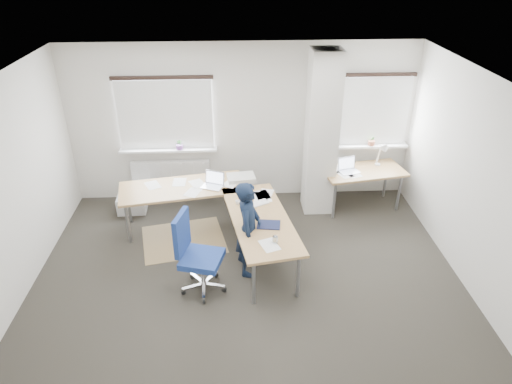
{
  "coord_description": "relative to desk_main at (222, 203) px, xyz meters",
  "views": [
    {
      "loc": [
        -0.15,
        -5.03,
        4.2
      ],
      "look_at": [
        0.16,
        0.9,
        0.92
      ],
      "focal_mm": 32.0,
      "sensor_mm": 36.0,
      "label": 1
    }
  ],
  "objects": [
    {
      "name": "floor_mat",
      "position": [
        -0.65,
        0.05,
        -0.69
      ],
      "size": [
        1.46,
        1.31,
        0.01
      ],
      "primitive_type": "cube",
      "rotation": [
        0.0,
        0.0,
        0.21
      ],
      "color": "olive",
      "rests_on": "ground"
    },
    {
      "name": "desk_side",
      "position": [
        2.42,
        0.93,
        -0.01
      ],
      "size": [
        1.5,
        0.93,
        1.22
      ],
      "rotation": [
        0.0,
        0.0,
        0.17
      ],
      "color": "olive",
      "rests_on": "ground"
    },
    {
      "name": "task_chair",
      "position": [
        -0.3,
        -1.14,
        -0.37
      ],
      "size": [
        0.65,
        0.64,
        1.17
      ],
      "rotation": [
        0.0,
        0.0,
        -0.27
      ],
      "color": "navy",
      "rests_on": "ground"
    },
    {
      "name": "ground",
      "position": [
        0.35,
        -0.99,
        -0.69
      ],
      "size": [
        6.0,
        6.0,
        0.0
      ],
      "primitive_type": "plane",
      "color": "#292621",
      "rests_on": "ground"
    },
    {
      "name": "room_shell",
      "position": [
        0.53,
        -0.54,
        1.05
      ],
      "size": [
        6.04,
        5.04,
        2.82
      ],
      "color": "beige",
      "rests_on": "ground"
    },
    {
      "name": "person",
      "position": [
        0.37,
        -0.77,
        0.02
      ],
      "size": [
        0.44,
        0.58,
        1.43
      ],
      "primitive_type": "imported",
      "rotation": [
        0.0,
        0.0,
        1.36
      ],
      "color": "black",
      "rests_on": "ground"
    },
    {
      "name": "desk_main",
      "position": [
        0.0,
        0.0,
        0.0
      ],
      "size": [
        2.82,
        2.63,
        0.96
      ],
      "rotation": [
        0.0,
        0.0,
        0.17
      ],
      "color": "olive",
      "rests_on": "ground"
    },
    {
      "name": "white_crate",
      "position": [
        -1.62,
        0.98,
        -0.55
      ],
      "size": [
        0.5,
        0.36,
        0.29
      ],
      "primitive_type": "cube",
      "rotation": [
        0.0,
        0.0,
        0.04
      ],
      "color": "white",
      "rests_on": "ground"
    }
  ]
}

